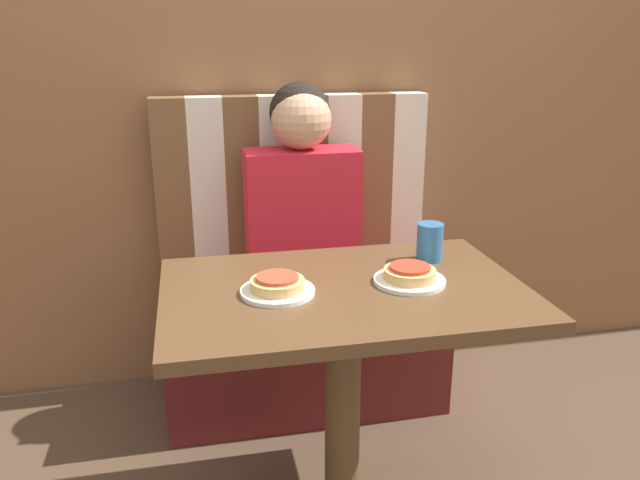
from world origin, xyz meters
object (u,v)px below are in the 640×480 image
object	(u,v)px
person	(302,185)
drinking_cup	(430,242)
pizza_left	(277,283)
pizza_right	(410,273)
plate_right	(409,281)
plate_left	(278,291)

from	to	relation	value
person	drinking_cup	world-z (taller)	person
pizza_left	drinking_cup	distance (m)	0.50
pizza_left	pizza_right	xyz separation A→B (m)	(0.36, 0.00, 0.00)
pizza_left	pizza_right	size ratio (longest dim) A/B	1.00
person	pizza_left	size ratio (longest dim) A/B	5.15
plate_right	pizza_right	bearing A→B (deg)	0.00
pizza_right	drinking_cup	distance (m)	0.20
plate_left	pizza_right	xyz separation A→B (m)	(0.36, 0.00, 0.02)
plate_left	pizza_left	bearing A→B (deg)	180.00
person	drinking_cup	size ratio (longest dim) A/B	6.47
drinking_cup	person	bearing A→B (deg)	121.82
person	pizza_left	bearing A→B (deg)	-105.71
pizza_left	plate_right	bearing A→B (deg)	0.00
plate_right	pizza_left	bearing A→B (deg)	180.00
plate_left	drinking_cup	distance (m)	0.50
pizza_left	drinking_cup	world-z (taller)	drinking_cup
plate_left	pizza_right	bearing A→B (deg)	0.00
person	plate_left	world-z (taller)	person
plate_left	drinking_cup	xyz separation A→B (m)	(0.47, 0.16, 0.05)
pizza_right	plate_left	bearing A→B (deg)	180.00
pizza_right	drinking_cup	xyz separation A→B (m)	(0.12, 0.16, 0.03)
person	pizza_right	size ratio (longest dim) A/B	5.15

